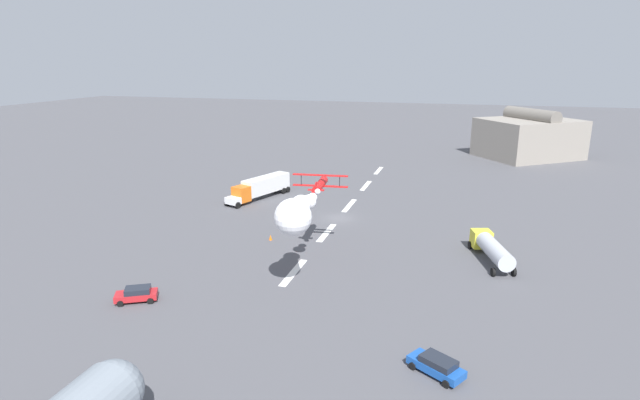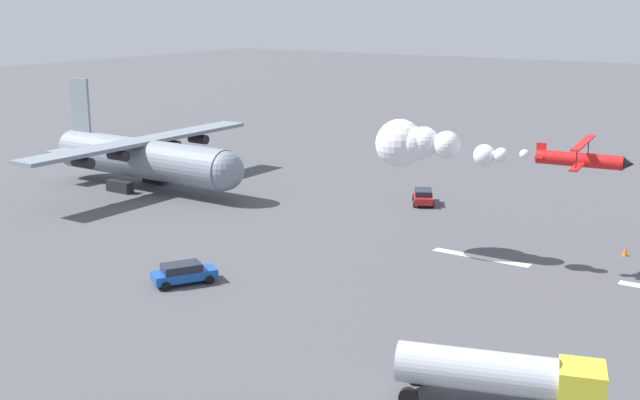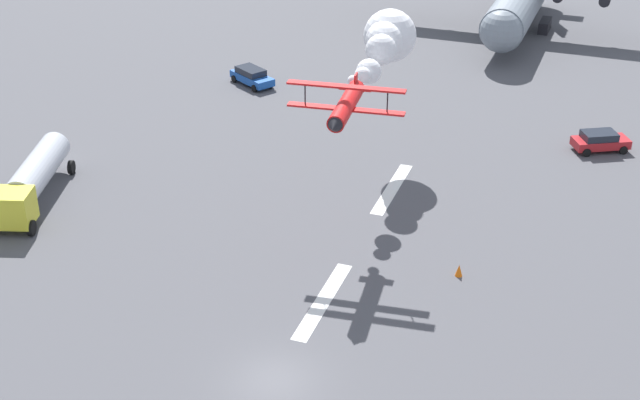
{
  "view_description": "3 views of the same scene",
  "coord_description": "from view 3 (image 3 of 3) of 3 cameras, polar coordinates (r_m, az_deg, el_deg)",
  "views": [
    {
      "loc": [
        73.79,
        18.23,
        24.16
      ],
      "look_at": [
        14.57,
        1.1,
        6.94
      ],
      "focal_mm": 28.42,
      "sensor_mm": 36.0,
      "label": 1
    },
    {
      "loc": [
        -0.19,
        57.66,
        19.77
      ],
      "look_at": [
        37.17,
        0.0,
        2.64
      ],
      "focal_mm": 44.81,
      "sensor_mm": 36.0,
      "label": 2
    },
    {
      "loc": [
        -32.22,
        -13.76,
        28.55
      ],
      "look_at": [
        13.62,
        2.42,
        2.83
      ],
      "focal_mm": 50.35,
      "sensor_mm": 36.0,
      "label": 3
    }
  ],
  "objects": [
    {
      "name": "stunt_biplane_red",
      "position": [
        63.53,
        4.08,
        9.86
      ],
      "size": [
        19.28,
        7.03,
        3.81
      ],
      "color": "red"
    },
    {
      "name": "followme_car_yellow",
      "position": [
        71.2,
        17.38,
        3.62
      ],
      "size": [
        3.54,
        4.52,
        1.52
      ],
      "color": "#B21E23",
      "rests_on": "ground"
    },
    {
      "name": "cargo_transport_plane",
      "position": [
        96.7,
        12.56,
        12.22
      ],
      "size": [
        24.92,
        30.49,
        11.44
      ],
      "color": "gray",
      "rests_on": "ground"
    },
    {
      "name": "traffic_cone_far",
      "position": [
        53.25,
        8.82,
        -4.44
      ],
      "size": [
        0.44,
        0.44,
        0.75
      ],
      "primitive_type": "cone",
      "color": "orange",
      "rests_on": "ground"
    },
    {
      "name": "airport_staff_sedan",
      "position": [
        81.34,
        -4.36,
        7.87
      ],
      "size": [
        3.92,
        4.81,
        1.52
      ],
      "color": "#194CA5",
      "rests_on": "ground"
    },
    {
      "name": "runway_stripe_3",
      "position": [
        50.66,
        0.2,
        -6.41
      ],
      "size": [
        8.0,
        0.9,
        0.01
      ],
      "primitive_type": "cube",
      "color": "white",
      "rests_on": "ground"
    },
    {
      "name": "ground_plane",
      "position": [
        45.2,
        -2.91,
        -11.34
      ],
      "size": [
        440.0,
        440.0,
        0.0
      ],
      "primitive_type": "plane",
      "color": "#4C4C51",
      "rests_on": "ground"
    },
    {
      "name": "fuel_tanker_truck",
      "position": [
        63.02,
        -17.81,
        1.29
      ],
      "size": [
        10.37,
        5.48,
        2.9
      ],
      "color": "yellow",
      "rests_on": "ground"
    },
    {
      "name": "runway_stripe_4",
      "position": [
        62.74,
        4.61,
        0.72
      ],
      "size": [
        8.0,
        0.9,
        0.01
      ],
      "primitive_type": "cube",
      "color": "white",
      "rests_on": "ground"
    }
  ]
}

